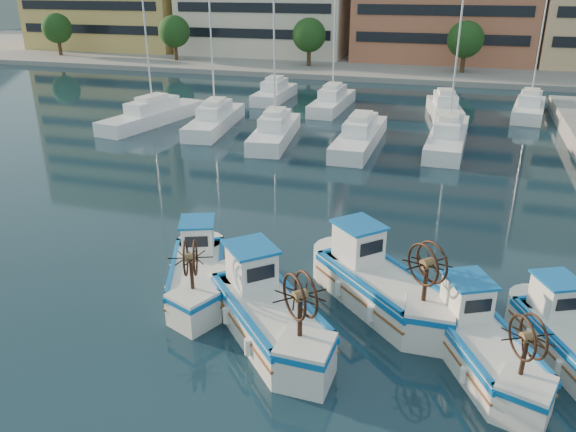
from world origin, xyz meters
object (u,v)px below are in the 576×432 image
object	(u,v)px
fishing_boat_c	(378,281)
fishing_boat_b	(267,309)
fishing_boat_a	(197,270)
fishing_boat_d	(481,341)
fishing_boat_e	(571,337)

from	to	relation	value
fishing_boat_c	fishing_boat_b	bearing A→B (deg)	176.81
fishing_boat_a	fishing_boat_d	world-z (taller)	fishing_boat_a
fishing_boat_a	fishing_boat_b	size ratio (longest dim) A/B	0.94
fishing_boat_b	fishing_boat_d	bearing A→B (deg)	-39.70
fishing_boat_a	fishing_boat_b	xyz separation A→B (m)	(3.24, -1.84, 0.10)
fishing_boat_c	fishing_boat_e	world-z (taller)	fishing_boat_c
fishing_boat_b	fishing_boat_a	bearing A→B (deg)	107.09
fishing_boat_c	fishing_boat_d	size ratio (longest dim) A/B	1.07
fishing_boat_a	fishing_boat_b	bearing A→B (deg)	-51.76
fishing_boat_a	fishing_boat_e	world-z (taller)	fishing_boat_a
fishing_boat_b	fishing_boat_e	size ratio (longest dim) A/B	1.13
fishing_boat_a	fishing_boat_d	xyz separation A→B (m)	(9.46, -1.44, -0.00)
fishing_boat_d	fishing_boat_e	bearing A→B (deg)	-4.55
fishing_boat_d	fishing_boat_e	world-z (taller)	fishing_boat_d
fishing_boat_d	fishing_boat_e	xyz separation A→B (m)	(2.46, 1.05, -0.04)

